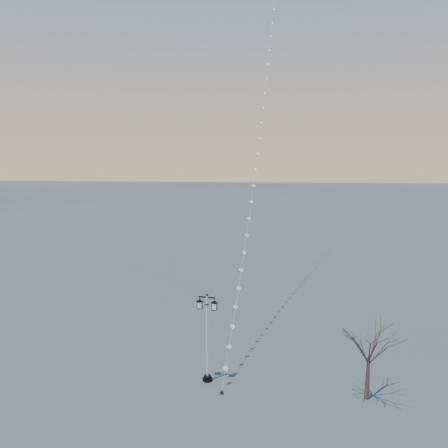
{
  "coord_description": "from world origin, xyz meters",
  "views": [
    {
      "loc": [
        2.38,
        -24.68,
        12.96
      ],
      "look_at": [
        0.33,
        2.96,
        8.42
      ],
      "focal_mm": 38.09,
      "sensor_mm": 36.0,
      "label": 1
    }
  ],
  "objects": [
    {
      "name": "ground",
      "position": [
        0.0,
        0.0,
        0.0
      ],
      "size": [
        300.0,
        300.0,
        0.0
      ],
      "primitive_type": "plane",
      "color": "#525453",
      "rests_on": "ground"
    },
    {
      "name": "street_lamp",
      "position": [
        -0.38,
        0.0,
        2.79
      ],
      "size": [
        1.26,
        0.61,
        5.04
      ],
      "rotation": [
        0.0,
        0.0,
        -0.2
      ],
      "color": "black",
      "rests_on": "ground"
    },
    {
      "name": "bare_tree",
      "position": [
        8.09,
        -1.31,
        2.87
      ],
      "size": [
        2.49,
        2.49,
        4.14
      ],
      "rotation": [
        0.0,
        0.0,
        -0.04
      ],
      "color": "#503930",
      "rests_on": "ground"
    },
    {
      "name": "kite_train",
      "position": [
        2.41,
        13.36,
        17.03
      ],
      "size": [
        4.34,
        30.12,
        34.3
      ],
      "rotation": [
        0.0,
        0.0,
        0.09
      ],
      "color": "black",
      "rests_on": "ground"
    }
  ]
}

